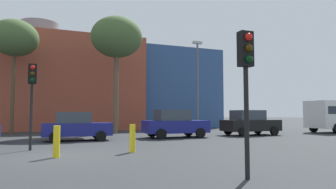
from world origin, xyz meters
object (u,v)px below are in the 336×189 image
object	(u,v)px
traffic_light_island	(32,86)
bare_tree_1	(15,39)
bollard_yellow_0	(57,142)
bare_tree_0	(117,38)
street_lamp	(198,81)
bollard_yellow_2	(132,138)
traffic_light_near_right	(246,70)
parked_car_2	(76,126)
parked_car_3	(175,124)
parked_car_4	(250,123)

from	to	relation	value
traffic_light_island	bare_tree_1	world-z (taller)	bare_tree_1
bare_tree_1	bollard_yellow_0	distance (m)	16.53
bare_tree_0	street_lamp	distance (m)	7.72
traffic_light_island	bollard_yellow_0	distance (m)	3.66
bollard_yellow_0	bollard_yellow_2	world-z (taller)	bollard_yellow_0
bare_tree_0	street_lamp	xyz separation A→B (m)	(6.01, -3.13, -3.71)
bare_tree_1	traffic_light_near_right	bearing A→B (deg)	-69.63
parked_car_2	traffic_light_near_right	distance (m)	13.05
bollard_yellow_0	parked_car_3	bearing A→B (deg)	42.05
traffic_light_island	bare_tree_0	world-z (taller)	bare_tree_0
parked_car_3	street_lamp	size ratio (longest dim) A/B	0.58
parked_car_4	street_lamp	xyz separation A→B (m)	(-3.07, 2.62, 3.35)
parked_car_2	parked_car_3	size ratio (longest dim) A/B	0.91
bare_tree_1	parked_car_3	bearing A→B (deg)	-35.54
bollard_yellow_2	parked_car_2	bearing A→B (deg)	105.50
traffic_light_island	bare_tree_0	distance (m)	12.62
parked_car_2	bare_tree_1	world-z (taller)	bare_tree_1
bollard_yellow_0	traffic_light_near_right	bearing A→B (deg)	-52.21
parked_car_2	parked_car_4	bearing A→B (deg)	-0.00
traffic_light_island	bare_tree_1	size ratio (longest dim) A/B	0.42
bollard_yellow_0	bare_tree_1	bearing A→B (deg)	102.16
bare_tree_1	bollard_yellow_2	distance (m)	17.00
bare_tree_1	bollard_yellow_2	world-z (taller)	bare_tree_1
bollard_yellow_0	bollard_yellow_2	bearing A→B (deg)	7.93
parked_car_3	bare_tree_0	bearing A→B (deg)	116.77
parked_car_2	bare_tree_0	size ratio (longest dim) A/B	0.41
parked_car_3	parked_car_4	distance (m)	6.18
traffic_light_near_right	bare_tree_1	xyz separation A→B (m)	(-7.51, 20.22, 4.95)
parked_car_2	bollard_yellow_2	world-z (taller)	parked_car_2
bollard_yellow_2	bare_tree_1	bearing A→B (deg)	113.42
parked_car_3	traffic_light_island	size ratio (longest dim) A/B	1.13
parked_car_2	bollard_yellow_2	size ratio (longest dim) A/B	3.39
bare_tree_1	bollard_yellow_0	size ratio (longest dim) A/B	7.85
bare_tree_1	street_lamp	distance (m)	15.18
traffic_light_near_right	bare_tree_1	distance (m)	22.13
parked_car_4	parked_car_3	bearing A→B (deg)	180.00
traffic_light_island	bollard_yellow_2	distance (m)	5.15
bare_tree_1	bollard_yellow_0	world-z (taller)	bare_tree_1
parked_car_4	traffic_light_near_right	xyz separation A→B (m)	(-9.46, -12.52, 1.79)
parked_car_3	traffic_light_near_right	world-z (taller)	traffic_light_near_right
bare_tree_0	street_lamp	bearing A→B (deg)	-27.52
traffic_light_island	parked_car_3	bearing A→B (deg)	111.32
parked_car_4	traffic_light_near_right	bearing A→B (deg)	-127.07
parked_car_3	bare_tree_1	size ratio (longest dim) A/B	0.47
street_lamp	bollard_yellow_2	bearing A→B (deg)	-130.46
parked_car_4	parked_car_2	bearing A→B (deg)	180.00
bollard_yellow_0	bollard_yellow_2	xyz separation A→B (m)	(3.00, 0.42, -0.00)
parked_car_3	bare_tree_0	distance (m)	9.55
parked_car_2	traffic_light_island	size ratio (longest dim) A/B	1.03
bare_tree_1	parked_car_4	bearing A→B (deg)	-24.42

